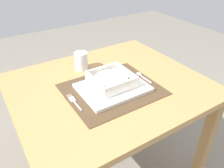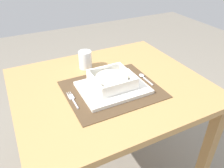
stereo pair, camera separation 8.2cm
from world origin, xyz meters
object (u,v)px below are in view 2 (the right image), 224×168
Objects in this scene: fork at (72,99)px; spoon at (143,77)px; dining_table at (110,101)px; porridge_bowl at (112,80)px; butter_knife at (139,80)px; drinking_glass at (85,60)px.

fork is 1.15× the size of spoon.
dining_table is 0.23m from fork.
porridge_bowl is 1.38× the size of fork.
butter_knife is (-0.03, -0.02, -0.00)m from spoon.
porridge_bowl is 0.18m from spoon.
butter_knife reaches higher than dining_table.
drinking_glass is at bearing 129.39° from spoon.
fork is at bearing -122.54° from drinking_glass.
porridge_bowl is 0.24m from drinking_glass.
fork is (-0.20, -0.04, 0.11)m from dining_table.
dining_table is 0.18m from butter_knife.
butter_knife is at bearing -3.61° from porridge_bowl.
spoon reaches higher than dining_table.
dining_table is 8.01× the size of spoon.
fork is (-0.19, -0.01, -0.03)m from porridge_bowl.
butter_knife is 1.46× the size of drinking_glass.
dining_table is 0.26m from drinking_glass.
fork is at bearing -177.36° from butter_knife.
porridge_bowl reaches higher than fork.
butter_knife reaches higher than fork.
porridge_bowl is 1.89× the size of drinking_glass.
dining_table is at bearing 164.97° from butter_knife.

